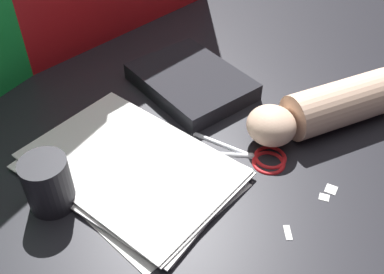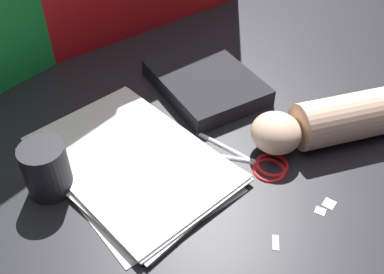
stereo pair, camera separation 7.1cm
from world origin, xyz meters
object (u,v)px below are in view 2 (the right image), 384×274
object	(u,v)px
book_closed	(205,82)
hand_forearm	(336,120)
scissors	(256,161)
mug	(47,169)
paper_stack	(131,161)

from	to	relation	value
book_closed	hand_forearm	xyz separation A→B (m)	(0.06, -0.26, 0.02)
scissors	mug	bearing A→B (deg)	147.46
scissors	hand_forearm	world-z (taller)	hand_forearm
hand_forearm	mug	xyz separation A→B (m)	(-0.43, 0.23, 0.00)
book_closed	hand_forearm	size ratio (longest dim) A/B	0.85
book_closed	hand_forearm	bearing A→B (deg)	-75.98
mug	scissors	bearing A→B (deg)	-32.54
scissors	mug	distance (m)	0.33
book_closed	scissors	distance (m)	0.22
paper_stack	mug	distance (m)	0.14
scissors	hand_forearm	bearing A→B (deg)	-18.46
paper_stack	mug	bearing A→B (deg)	161.96
hand_forearm	mug	world-z (taller)	mug
paper_stack	book_closed	distance (m)	0.25
mug	hand_forearm	bearing A→B (deg)	-28.09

